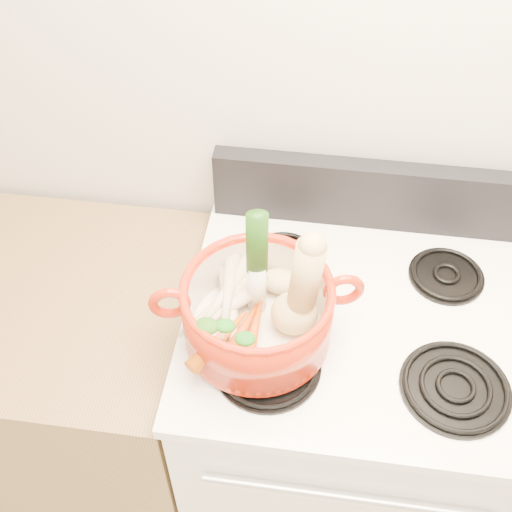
# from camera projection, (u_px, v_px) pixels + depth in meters

# --- Properties ---
(wall_back) EXTENTS (3.50, 0.02, 2.60)m
(wall_back) POSITION_uv_depth(u_px,v_px,m) (386.00, 90.00, 1.39)
(wall_back) COLOR beige
(wall_back) RESTS_ON floor
(stove_body) EXTENTS (0.76, 0.65, 0.92)m
(stove_body) POSITION_uv_depth(u_px,v_px,m) (340.00, 423.00, 1.78)
(stove_body) COLOR white
(stove_body) RESTS_ON floor
(cooktop) EXTENTS (0.78, 0.67, 0.03)m
(cooktop) POSITION_uv_depth(u_px,v_px,m) (361.00, 320.00, 1.42)
(cooktop) COLOR white
(cooktop) RESTS_ON stove_body
(control_backsplash) EXTENTS (0.76, 0.05, 0.18)m
(control_backsplash) POSITION_uv_depth(u_px,v_px,m) (370.00, 195.00, 1.55)
(control_backsplash) COLOR black
(control_backsplash) RESTS_ON cooktop
(oven_handle) EXTENTS (0.60, 0.02, 0.02)m
(oven_handle) POSITION_uv_depth(u_px,v_px,m) (347.00, 497.00, 1.31)
(oven_handle) COLOR silver
(oven_handle) RESTS_ON stove_body
(burner_front_left) EXTENTS (0.22, 0.22, 0.02)m
(burner_front_left) POSITION_uv_depth(u_px,v_px,m) (267.00, 364.00, 1.32)
(burner_front_left) COLOR black
(burner_front_left) RESTS_ON cooktop
(burner_front_right) EXTENTS (0.22, 0.22, 0.02)m
(burner_front_right) POSITION_uv_depth(u_px,v_px,m) (455.00, 387.00, 1.28)
(burner_front_right) COLOR black
(burner_front_right) RESTS_ON cooktop
(burner_back_left) EXTENTS (0.17, 0.17, 0.02)m
(burner_back_left) POSITION_uv_depth(u_px,v_px,m) (283.00, 258.00, 1.52)
(burner_back_left) COLOR black
(burner_back_left) RESTS_ON cooktop
(burner_back_right) EXTENTS (0.17, 0.17, 0.02)m
(burner_back_right) POSITION_uv_depth(u_px,v_px,m) (447.00, 274.00, 1.48)
(burner_back_right) COLOR black
(burner_back_right) RESTS_ON cooktop
(dutch_oven) EXTENTS (0.37, 0.37, 0.15)m
(dutch_oven) POSITION_uv_depth(u_px,v_px,m) (257.00, 312.00, 1.30)
(dutch_oven) COLOR #AA200A
(dutch_oven) RESTS_ON burner_front_left
(pot_handle_left) EXTENTS (0.09, 0.04, 0.09)m
(pot_handle_left) POSITION_uv_depth(u_px,v_px,m) (170.00, 303.00, 1.25)
(pot_handle_left) COLOR #AA200A
(pot_handle_left) RESTS_ON dutch_oven
(pot_handle_right) EXTENTS (0.09, 0.04, 0.09)m
(pot_handle_right) POSITION_uv_depth(u_px,v_px,m) (344.00, 290.00, 1.28)
(pot_handle_right) COLOR #AA200A
(pot_handle_right) RESTS_ON dutch_oven
(squash) EXTENTS (0.14, 0.13, 0.25)m
(squash) POSITION_uv_depth(u_px,v_px,m) (296.00, 288.00, 1.24)
(squash) COLOR tan
(squash) RESTS_ON dutch_oven
(leek) EXTENTS (0.05, 0.05, 0.28)m
(leek) POSITION_uv_depth(u_px,v_px,m) (257.00, 262.00, 1.27)
(leek) COLOR silver
(leek) RESTS_ON dutch_oven
(ginger) EXTENTS (0.09, 0.06, 0.05)m
(ginger) POSITION_uv_depth(u_px,v_px,m) (281.00, 281.00, 1.38)
(ginger) COLOR tan
(ginger) RESTS_ON dutch_oven
(parsnip_0) EXTENTS (0.10, 0.25, 0.07)m
(parsnip_0) POSITION_uv_depth(u_px,v_px,m) (231.00, 312.00, 1.32)
(parsnip_0) COLOR #EEE5C2
(parsnip_0) RESTS_ON dutch_oven
(parsnip_1) EXTENTS (0.19, 0.20, 0.07)m
(parsnip_1) POSITION_uv_depth(u_px,v_px,m) (221.00, 301.00, 1.34)
(parsnip_1) COLOR beige
(parsnip_1) RESTS_ON dutch_oven
(parsnip_2) EXTENTS (0.07, 0.18, 0.05)m
(parsnip_2) POSITION_uv_depth(u_px,v_px,m) (235.00, 301.00, 1.33)
(parsnip_2) COLOR beige
(parsnip_2) RESTS_ON dutch_oven
(parsnip_3) EXTENTS (0.14, 0.14, 0.05)m
(parsnip_3) POSITION_uv_depth(u_px,v_px,m) (224.00, 310.00, 1.32)
(parsnip_3) COLOR beige
(parsnip_3) RESTS_ON dutch_oven
(parsnip_4) EXTENTS (0.12, 0.21, 0.06)m
(parsnip_4) POSITION_uv_depth(u_px,v_px,m) (225.00, 293.00, 1.33)
(parsnip_4) COLOR beige
(parsnip_4) RESTS_ON dutch_oven
(parsnip_5) EXTENTS (0.05, 0.22, 0.06)m
(parsnip_5) POSITION_uv_depth(u_px,v_px,m) (228.00, 293.00, 1.32)
(parsnip_5) COLOR beige
(parsnip_5) RESTS_ON dutch_oven
(carrot_0) EXTENTS (0.08, 0.15, 0.04)m
(carrot_0) POSITION_uv_depth(u_px,v_px,m) (244.00, 329.00, 1.31)
(carrot_0) COLOR #CB460A
(carrot_0) RESTS_ON dutch_oven
(carrot_1) EXTENTS (0.12, 0.16, 0.05)m
(carrot_1) POSITION_uv_depth(u_px,v_px,m) (219.00, 341.00, 1.28)
(carrot_1) COLOR #D9540A
(carrot_1) RESTS_ON dutch_oven
(carrot_2) EXTENTS (0.04, 0.16, 0.04)m
(carrot_2) POSITION_uv_depth(u_px,v_px,m) (254.00, 333.00, 1.29)
(carrot_2) COLOR #C9420A
(carrot_2) RESTS_ON dutch_oven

